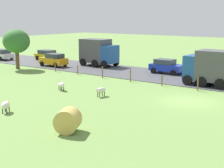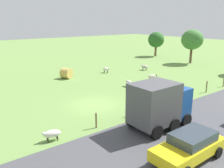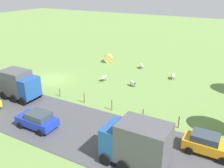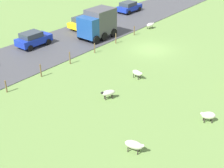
{
  "view_description": "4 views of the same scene",
  "coord_description": "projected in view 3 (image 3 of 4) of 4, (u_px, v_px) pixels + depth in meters",
  "views": [
    {
      "loc": [
        -24.31,
        -10.33,
        6.57
      ],
      "look_at": [
        -1.04,
        6.74,
        0.75
      ],
      "focal_mm": 54.36,
      "sensor_mm": 36.0,
      "label": 1
    },
    {
      "loc": [
        17.29,
        -11.39,
        7.6
      ],
      "look_at": [
        -2.69,
        4.04,
        0.74
      ],
      "focal_mm": 38.13,
      "sensor_mm": 36.0,
      "label": 2
    },
    {
      "loc": [
        24.58,
        23.29,
        12.64
      ],
      "look_at": [
        -0.1,
        9.43,
        1.1
      ],
      "focal_mm": 39.74,
      "sensor_mm": 36.0,
      "label": 3
    },
    {
      "loc": [
        -16.43,
        26.91,
        12.59
      ],
      "look_at": [
        -2.56,
        9.8,
        0.69
      ],
      "focal_mm": 49.43,
      "sensor_mm": 36.0,
      "label": 4
    }
  ],
  "objects": [
    {
      "name": "car_1",
      "position": [
        37.0,
        120.0,
        22.99
      ],
      "size": [
        2.08,
        3.86,
        1.62
      ],
      "color": "#1933B2",
      "rests_on": "road_strip"
    },
    {
      "name": "fence_post_6",
      "position": [
        179.0,
        122.0,
        23.11
      ],
      "size": [
        0.12,
        0.12,
        1.24
      ],
      "primitive_type": "cylinder",
      "color": "brown",
      "rests_on": "ground_plane"
    },
    {
      "name": "fence_post_3",
      "position": [
        84.0,
        98.0,
        27.99
      ],
      "size": [
        0.12,
        0.12,
        1.25
      ],
      "primitive_type": "cylinder",
      "color": "brown",
      "rests_on": "ground_plane"
    },
    {
      "name": "truck_0",
      "position": [
        137.0,
        143.0,
        17.97
      ],
      "size": [
        2.83,
        4.85,
        3.52
      ],
      "color": "#1E4C99",
      "rests_on": "road_strip"
    },
    {
      "name": "fence_post_4",
      "position": [
        112.0,
        105.0,
        26.36
      ],
      "size": [
        0.12,
        0.12,
        1.22
      ],
      "primitive_type": "cylinder",
      "color": "brown",
      "rests_on": "ground_plane"
    },
    {
      "name": "fence_post_0",
      "position": [
        18.0,
        81.0,
        32.89
      ],
      "size": [
        0.12,
        0.12,
        1.14
      ],
      "primitive_type": "cylinder",
      "color": "brown",
      "rests_on": "ground_plane"
    },
    {
      "name": "sheep_1",
      "position": [
        2.0,
        77.0,
        34.55
      ],
      "size": [
        0.75,
        1.27,
        0.75
      ],
      "color": "silver",
      "rests_on": "ground_plane"
    },
    {
      "name": "road_strip",
      "position": [
        1.0,
        103.0,
        28.1
      ],
      "size": [
        8.0,
        80.0,
        0.06
      ],
      "primitive_type": "cube",
      "color": "#47474C",
      "rests_on": "ground_plane"
    },
    {
      "name": "sheep_0",
      "position": [
        104.0,
        78.0,
        34.27
      ],
      "size": [
        1.14,
        0.58,
        0.76
      ],
      "color": "silver",
      "rests_on": "ground_plane"
    },
    {
      "name": "truck_1",
      "position": [
        19.0,
        84.0,
        28.6
      ],
      "size": [
        2.7,
        4.37,
        3.35
      ],
      "color": "#1E4C99",
      "rests_on": "road_strip"
    },
    {
      "name": "sheep_3",
      "position": [
        141.0,
        65.0,
        39.37
      ],
      "size": [
        1.08,
        0.97,
        0.8
      ],
      "color": "silver",
      "rests_on": "ground_plane"
    },
    {
      "name": "car_5",
      "position": [
        208.0,
        144.0,
        19.5
      ],
      "size": [
        1.93,
        3.82,
        1.67
      ],
      "color": "orange",
      "rests_on": "road_strip"
    },
    {
      "name": "ground_plane",
      "position": [
        54.0,
        79.0,
        35.18
      ],
      "size": [
        160.0,
        160.0,
        0.0
      ],
      "primitive_type": "plane",
      "color": "#6B8E47"
    },
    {
      "name": "fence_post_2",
      "position": [
        60.0,
        92.0,
        29.65
      ],
      "size": [
        0.12,
        0.12,
        1.04
      ],
      "primitive_type": "cylinder",
      "color": "brown",
      "rests_on": "ground_plane"
    },
    {
      "name": "hay_bale_0",
      "position": [
        108.0,
        58.0,
        42.46
      ],
      "size": [
        1.7,
        1.78,
        1.39
      ],
      "primitive_type": "cylinder",
      "rotation": [
        1.57,
        0.0,
        2.03
      ],
      "color": "tan",
      "rests_on": "ground_plane"
    },
    {
      "name": "sheep_2",
      "position": [
        133.0,
        83.0,
        32.52
      ],
      "size": [
        0.93,
        1.19,
        0.77
      ],
      "color": "silver",
      "rests_on": "ground_plane"
    },
    {
      "name": "fence_post_5",
      "position": [
        143.0,
        114.0,
        24.77
      ],
      "size": [
        0.12,
        0.12,
        1.07
      ],
      "primitive_type": "cylinder",
      "color": "brown",
      "rests_on": "ground_plane"
    },
    {
      "name": "sheep_4",
      "position": [
        173.0,
        76.0,
        34.98
      ],
      "size": [
        1.3,
        0.79,
        0.8
      ],
      "color": "beige",
      "rests_on": "ground_plane"
    },
    {
      "name": "fence_post_1",
      "position": [
        38.0,
        86.0,
        31.25
      ],
      "size": [
        0.12,
        0.12,
        1.19
      ],
      "primitive_type": "cylinder",
      "color": "brown",
      "rests_on": "ground_plane"
    }
  ]
}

